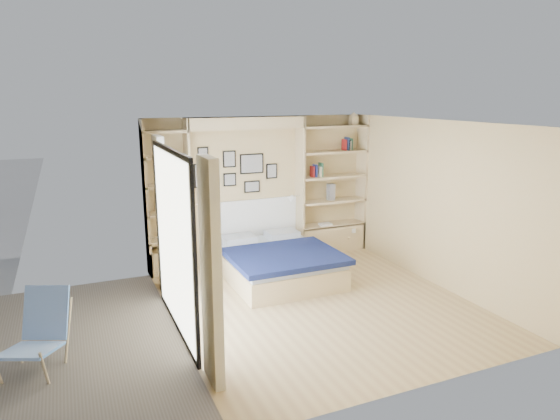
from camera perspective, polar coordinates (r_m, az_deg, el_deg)
name	(u,v)px	position (r m, az deg, el deg)	size (l,w,h in m)	color
ground	(318,303)	(7.15, 4.37, -10.54)	(4.50, 4.50, 0.00)	tan
room_shell	(254,209)	(7.98, -3.04, 0.16)	(4.50, 4.50, 4.50)	tan
bed	(276,261)	(7.97, -0.45, -5.89)	(1.66, 2.11, 1.07)	beige
photo_gallery	(235,170)	(8.52, -5.15, 4.55)	(1.48, 0.02, 0.82)	black
reading_lamps	(248,201)	(8.45, -3.63, 1.04)	(1.92, 0.12, 0.15)	silver
shelf_decor	(320,162)	(8.97, 4.63, 5.51)	(3.56, 0.23, 2.03)	#A51E1E
deck	(35,355)	(6.47, -26.25, -14.60)	(3.20, 4.00, 0.05)	#6A5D4E
deck_chair	(38,332)	(6.00, -25.90, -12.46)	(0.79, 0.96, 0.84)	tan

